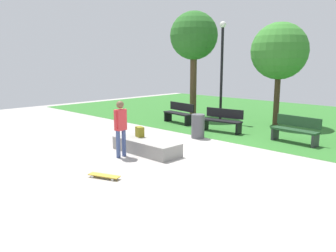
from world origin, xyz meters
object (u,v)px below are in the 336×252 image
Objects in this scene: skater_performing_trick at (121,125)px; skateboard_by_ledge at (104,176)px; park_bench_far_left at (223,120)px; trash_bin at (198,126)px; park_bench_near_path at (179,113)px; lamp_post at (222,62)px; tree_leaning_ash at (194,37)px; park_bench_center_lawn at (296,129)px; tree_young_birch at (279,51)px; backpack_on_ledge at (140,132)px; concrete_ledge at (146,146)px.

skateboard_by_ledge is (1.17, -1.44, -0.89)m from skater_performing_trick.
park_bench_far_left is 1.89× the size of trash_bin.
park_bench_near_path is 1.90× the size of trash_bin.
park_bench_near_path is at bearing -125.60° from lamp_post.
trash_bin is at bearing -47.81° from tree_leaning_ash.
lamp_post is at bearing 159.12° from park_bench_center_lawn.
tree_young_birch reaches higher than trash_bin.
skater_performing_trick reaches higher than trash_bin.
backpack_on_ledge is 0.19× the size of skater_performing_trick.
backpack_on_ledge is at bearing 162.02° from concrete_ledge.
tree_leaning_ash is (-0.72, 1.82, 3.43)m from park_bench_near_path.
lamp_post is at bearing -7.28° from tree_leaning_ash.
backpack_on_ledge reaches higher than concrete_ledge.
skateboard_by_ledge is at bearing -72.82° from lamp_post.
skateboard_by_ledge is at bearing 139.24° from backpack_on_ledge.
trash_bin is at bearing 93.49° from concrete_ledge.
trash_bin is at bearing -149.12° from park_bench_center_lawn.
park_bench_center_lawn is 5.09m from lamp_post.
trash_bin is at bearing -90.08° from park_bench_far_left.
trash_bin reaches higher than concrete_ledge.
tree_young_birch is 4.17m from tree_leaning_ash.
backpack_on_ledge is 5.31m from park_bench_center_lawn.
tree_young_birch is 2.48m from lamp_post.
park_bench_near_path is 1.01× the size of park_bench_center_lawn.
park_bench_near_path is at bearing 179.42° from park_bench_center_lawn.
backpack_on_ledge is at bearing -62.57° from park_bench_near_path.
park_bench_center_lawn reaches higher than concrete_ledge.
backpack_on_ledge is 0.07× the size of tree_young_birch.
concrete_ledge is 0.61m from backpack_on_ledge.
tree_leaning_ash is (-4.41, 8.53, 3.85)m from skateboard_by_ledge.
tree_leaning_ash reaches higher than backpack_on_ledge.
tree_leaning_ash reaches higher than trash_bin.
concrete_ledge is 0.51× the size of lamp_post.
tree_leaning_ash is at bearing 132.19° from trash_bin.
skateboard_by_ledge is 7.68m from park_bench_near_path.
park_bench_far_left reaches higher than trash_bin.
tree_young_birch is (1.06, 7.00, 2.60)m from backpack_on_ledge.
park_bench_near_path is 3.10m from trash_bin.
lamp_post is at bearing 101.47° from skater_performing_trick.
tree_young_birch is at bearing -80.62° from backpack_on_ledge.
tree_leaning_ash is (-6.13, 1.87, 3.43)m from park_bench_center_lawn.
concrete_ledge is at bearing 113.75° from skateboard_by_ledge.
park_bench_near_path is (-2.54, 0.25, 0.00)m from park_bench_far_left.
skateboard_by_ledge is 0.18× the size of lamp_post.
lamp_post is at bearing 112.75° from trash_bin.
skateboard_by_ledge is 0.50× the size of park_bench_near_path.
tree_leaning_ash is 1.15× the size of lamp_post.
tree_leaning_ash reaches higher than park_bench_far_left.
tree_leaning_ash is 5.96m from trash_bin.
lamp_post is (-1.57, 6.03, 2.50)m from concrete_ledge.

